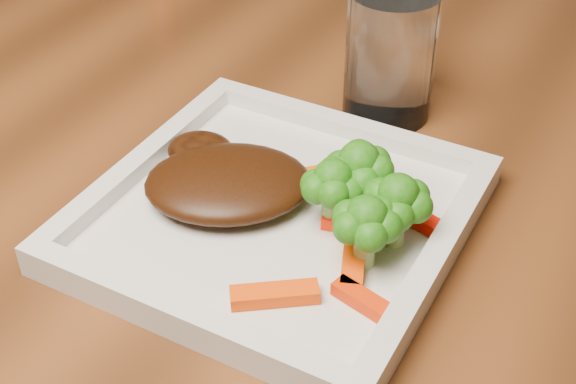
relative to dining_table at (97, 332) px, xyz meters
The scene contains 14 objects.
dining_table is the anchor object (origin of this frame).
plate 0.50m from the dining_table, 15.56° to the right, with size 0.27×0.27×0.01m, color silver.
steak 0.50m from the dining_table, 17.95° to the right, with size 0.13×0.10×0.03m, color #391908.
broccoli_0 0.56m from the dining_table, ahead, with size 0.06×0.06×0.07m, color #137413, non-canonical shape.
broccoli_1 0.59m from the dining_table, 10.60° to the right, with size 0.06×0.06×0.06m, color #2A6210, non-canonical shape.
broccoli_2 0.59m from the dining_table, 15.08° to the right, with size 0.05×0.05×0.06m, color #337814, non-canonical shape.
broccoli_3 0.56m from the dining_table, 12.38° to the right, with size 0.05×0.05×0.06m, color #337213, non-canonical shape.
carrot_0 0.56m from the dining_table, 25.09° to the right, with size 0.06×0.02×0.01m, color #F54203.
carrot_1 0.59m from the dining_table, 19.29° to the right, with size 0.05×0.01×0.01m, color red.
carrot_3 0.57m from the dining_table, ahead, with size 0.05×0.01×0.01m, color #FF1204.
carrot_4 0.52m from the dining_table, ahead, with size 0.05×0.01×0.01m, color #DD5A03.
carrot_5 0.57m from the dining_table, 15.98° to the right, with size 0.06×0.02×0.01m, color #F94004.
carrot_6 0.55m from the dining_table, 11.07° to the right, with size 0.06×0.02×0.01m, color #FF2204.
drinking_glass 0.55m from the dining_table, 17.27° to the left, with size 0.08×0.08×0.12m, color silver.
Camera 1 is at (0.61, -0.57, 1.15)m, focal length 50.00 mm.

